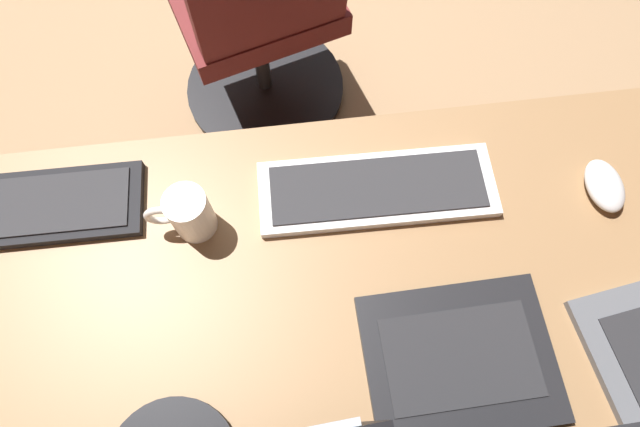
# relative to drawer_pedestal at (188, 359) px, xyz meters

# --- Properties ---
(desk) EXTENTS (1.80, 0.66, 0.73)m
(desk) POSITION_rel_drawer_pedestal_xyz_m (-0.32, -0.03, 0.31)
(desk) COLOR #936D47
(desk) RESTS_ON ground
(drawer_pedestal) EXTENTS (0.40, 0.51, 0.69)m
(drawer_pedestal) POSITION_rel_drawer_pedestal_xyz_m (0.00, 0.00, 0.00)
(drawer_pedestal) COLOR #936D47
(drawer_pedestal) RESTS_ON ground
(laptop_leftmost) EXTENTS (0.30, 0.31, 0.22)m
(laptop_leftmost) POSITION_rel_drawer_pedestal_xyz_m (-0.51, 0.17, 0.43)
(laptop_leftmost) COLOR black
(laptop_leftmost) RESTS_ON desk
(keyboard_main) EXTENTS (0.42, 0.15, 0.02)m
(keyboard_main) POSITION_rel_drawer_pedestal_xyz_m (-0.43, -0.20, 0.39)
(keyboard_main) COLOR silver
(keyboard_main) RESTS_ON desk
(keyboard_spare) EXTENTS (0.42, 0.15, 0.02)m
(keyboard_spare) POSITION_rel_drawer_pedestal_xyz_m (0.19, -0.24, 0.39)
(keyboard_spare) COLOR black
(keyboard_spare) RESTS_ON desk
(mouse_main) EXTENTS (0.06, 0.10, 0.03)m
(mouse_main) POSITION_rel_drawer_pedestal_xyz_m (-0.83, -0.15, 0.40)
(mouse_main) COLOR silver
(mouse_main) RESTS_ON desk
(coffee_mug) EXTENTS (0.11, 0.07, 0.10)m
(coffee_mug) POSITION_rel_drawer_pedestal_xyz_m (-0.11, -0.17, 0.43)
(coffee_mug) COLOR silver
(coffee_mug) RESTS_ON desk
(office_chair) EXTENTS (0.56, 0.60, 0.97)m
(office_chair) POSITION_rel_drawer_pedestal_xyz_m (-0.25, -0.90, 0.11)
(office_chair) COLOR maroon
(office_chair) RESTS_ON ground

